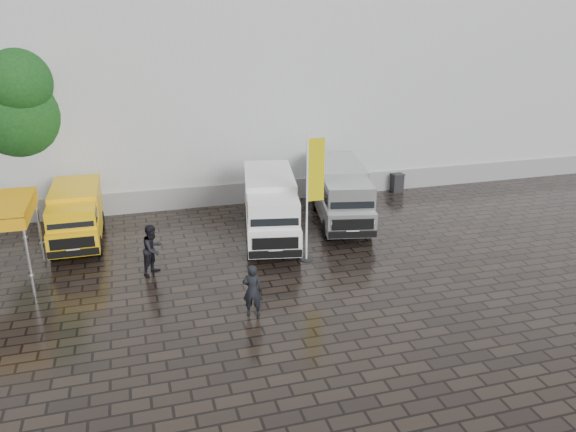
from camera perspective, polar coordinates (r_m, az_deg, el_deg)
name	(u,v)px	position (r m, az deg, el deg)	size (l,w,h in m)	color
ground	(329,267)	(20.30, 4.17, -5.21)	(120.00, 120.00, 0.00)	black
exhibition_hall	(270,59)	(34.36, -1.81, 15.61)	(44.00, 16.00, 12.00)	silver
hall_plinth	(312,187)	(27.76, 2.45, 2.95)	(44.00, 0.15, 1.00)	gray
van_yellow	(76,217)	(23.48, -20.69, -0.11)	(1.79, 4.66, 2.15)	yellow
van_white	(270,209)	(22.35, -1.81, 0.72)	(1.93, 5.79, 2.51)	white
van_silver	(341,195)	(24.22, 5.38, 2.17)	(1.92, 5.76, 2.50)	#A8ABAD
flagpole	(312,192)	(19.98, 2.45, 2.50)	(0.88, 0.50, 4.73)	black
tree	(18,105)	(27.19, -25.77, 10.14)	(4.24, 4.27, 7.61)	black
wheelie_bin	(397,183)	(29.12, 11.02, 3.35)	(0.56, 0.56, 0.94)	black
person_front	(252,290)	(16.89, -3.63, -7.55)	(0.60, 0.40, 1.65)	black
person_tent	(153,249)	(20.03, -13.57, -3.31)	(0.87, 0.68, 1.79)	black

